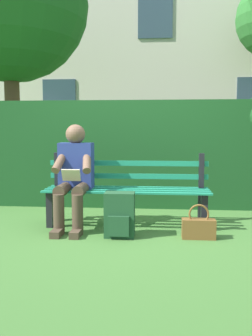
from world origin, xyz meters
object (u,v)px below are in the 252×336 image
tree (4,7)px  backpack (120,215)px  park_bench (127,190)px  handbag (199,227)px  person_seated (74,174)px

tree → backpack: (-2.51, 3.31, -3.15)m
park_bench → backpack: size_ratio=4.06×
tree → handbag: bearing=135.1°
person_seated → tree: size_ratio=0.23×
backpack → handbag: bearing=-179.4°
backpack → handbag: size_ratio=1.31×
person_seated → backpack: person_seated is taller
park_bench → person_seated: bearing=15.1°
person_seated → tree: bearing=-56.4°
person_seated → backpack: 0.75m
backpack → handbag: (-0.80, -0.01, -0.11)m
handbag → tree: bearing=-44.9°
tree → backpack: bearing=127.2°
person_seated → handbag: 1.47m
tree → handbag: size_ratio=13.95×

